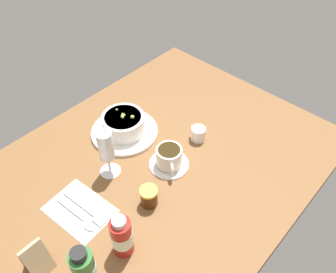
{
  "coord_description": "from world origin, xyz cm",
  "views": [
    {
      "loc": [
        49.48,
        49.73,
        83.51
      ],
      "look_at": [
        -4.92,
        -0.04,
        8.44
      ],
      "focal_mm": 36.91,
      "sensor_mm": 36.0,
      "label": 1
    }
  ],
  "objects_px": {
    "sauce_bottle_red": "(122,236)",
    "menu_card": "(35,257)",
    "porridge_bowl": "(124,125)",
    "cutlery_setting": "(81,211)",
    "coffee_cup": "(169,158)",
    "jam_jar": "(149,197)",
    "sauce_bottle_green": "(85,269)",
    "creamer_jug": "(198,133)",
    "wine_glass": "(106,148)"
  },
  "relations": [
    {
      "from": "cutlery_setting",
      "to": "wine_glass",
      "type": "xyz_separation_m",
      "value": [
        -0.15,
        -0.05,
        0.1
      ]
    },
    {
      "from": "cutlery_setting",
      "to": "creamer_jug",
      "type": "xyz_separation_m",
      "value": [
        -0.44,
        0.06,
        0.02
      ]
    },
    {
      "from": "cutlery_setting",
      "to": "coffee_cup",
      "type": "xyz_separation_m",
      "value": [
        -0.29,
        0.07,
        0.03
      ]
    },
    {
      "from": "coffee_cup",
      "to": "creamer_jug",
      "type": "relative_size",
      "value": 2.15
    },
    {
      "from": "sauce_bottle_green",
      "to": "porridge_bowl",
      "type": "bearing_deg",
      "value": -142.09
    },
    {
      "from": "cutlery_setting",
      "to": "jam_jar",
      "type": "relative_size",
      "value": 3.16
    },
    {
      "from": "porridge_bowl",
      "to": "creamer_jug",
      "type": "relative_size",
      "value": 3.88
    },
    {
      "from": "creamer_jug",
      "to": "menu_card",
      "type": "relative_size",
      "value": 0.55
    },
    {
      "from": "wine_glass",
      "to": "cutlery_setting",
      "type": "bearing_deg",
      "value": 17.46
    },
    {
      "from": "wine_glass",
      "to": "sauce_bottle_green",
      "type": "relative_size",
      "value": 1.09
    },
    {
      "from": "coffee_cup",
      "to": "creamer_jug",
      "type": "bearing_deg",
      "value": -177.67
    },
    {
      "from": "coffee_cup",
      "to": "creamer_jug",
      "type": "distance_m",
      "value": 0.15
    },
    {
      "from": "creamer_jug",
      "to": "jam_jar",
      "type": "relative_size",
      "value": 0.95
    },
    {
      "from": "jam_jar",
      "to": "menu_card",
      "type": "bearing_deg",
      "value": -11.93
    },
    {
      "from": "jam_jar",
      "to": "sauce_bottle_red",
      "type": "height_order",
      "value": "sauce_bottle_red"
    },
    {
      "from": "porridge_bowl",
      "to": "jam_jar",
      "type": "height_order",
      "value": "porridge_bowl"
    },
    {
      "from": "sauce_bottle_red",
      "to": "sauce_bottle_green",
      "type": "bearing_deg",
      "value": 0.48
    },
    {
      "from": "porridge_bowl",
      "to": "cutlery_setting",
      "type": "height_order",
      "value": "porridge_bowl"
    },
    {
      "from": "sauce_bottle_red",
      "to": "sauce_bottle_green",
      "type": "relative_size",
      "value": 0.91
    },
    {
      "from": "sauce_bottle_green",
      "to": "menu_card",
      "type": "bearing_deg",
      "value": -63.7
    },
    {
      "from": "porridge_bowl",
      "to": "sauce_bottle_red",
      "type": "xyz_separation_m",
      "value": [
        0.29,
        0.31,
        0.03
      ]
    },
    {
      "from": "cutlery_setting",
      "to": "wine_glass",
      "type": "height_order",
      "value": "wine_glass"
    },
    {
      "from": "porridge_bowl",
      "to": "wine_glass",
      "type": "distance_m",
      "value": 0.18
    },
    {
      "from": "porridge_bowl",
      "to": "wine_glass",
      "type": "relative_size",
      "value": 1.36
    },
    {
      "from": "porridge_bowl",
      "to": "cutlery_setting",
      "type": "xyz_separation_m",
      "value": [
        0.29,
        0.14,
        -0.03
      ]
    },
    {
      "from": "sauce_bottle_red",
      "to": "menu_card",
      "type": "height_order",
      "value": "sauce_bottle_red"
    },
    {
      "from": "cutlery_setting",
      "to": "sauce_bottle_red",
      "type": "distance_m",
      "value": 0.18
    },
    {
      "from": "creamer_jug",
      "to": "wine_glass",
      "type": "height_order",
      "value": "wine_glass"
    },
    {
      "from": "jam_jar",
      "to": "menu_card",
      "type": "relative_size",
      "value": 0.58
    },
    {
      "from": "jam_jar",
      "to": "cutlery_setting",
      "type": "bearing_deg",
      "value": -39.33
    },
    {
      "from": "creamer_jug",
      "to": "jam_jar",
      "type": "xyz_separation_m",
      "value": [
        0.29,
        0.06,
        0.01
      ]
    },
    {
      "from": "wine_glass",
      "to": "menu_card",
      "type": "height_order",
      "value": "wine_glass"
    },
    {
      "from": "sauce_bottle_red",
      "to": "coffee_cup",
      "type": "bearing_deg",
      "value": -160.08
    },
    {
      "from": "porridge_bowl",
      "to": "wine_glass",
      "type": "bearing_deg",
      "value": 32.57
    },
    {
      "from": "creamer_jug",
      "to": "coffee_cup",
      "type": "bearing_deg",
      "value": 2.33
    },
    {
      "from": "cutlery_setting",
      "to": "creamer_jug",
      "type": "bearing_deg",
      "value": 171.9
    },
    {
      "from": "porridge_bowl",
      "to": "coffee_cup",
      "type": "xyz_separation_m",
      "value": [
        0.0,
        0.21,
        -0.0
      ]
    },
    {
      "from": "coffee_cup",
      "to": "creamer_jug",
      "type": "height_order",
      "value": "coffee_cup"
    },
    {
      "from": "coffee_cup",
      "to": "sauce_bottle_red",
      "type": "distance_m",
      "value": 0.3
    },
    {
      "from": "cutlery_setting",
      "to": "jam_jar",
      "type": "xyz_separation_m",
      "value": [
        -0.15,
        0.12,
        0.03
      ]
    },
    {
      "from": "porridge_bowl",
      "to": "sauce_bottle_green",
      "type": "xyz_separation_m",
      "value": [
        0.4,
        0.31,
        0.03
      ]
    },
    {
      "from": "cutlery_setting",
      "to": "creamer_jug",
      "type": "distance_m",
      "value": 0.45
    },
    {
      "from": "coffee_cup",
      "to": "menu_card",
      "type": "relative_size",
      "value": 1.19
    },
    {
      "from": "menu_card",
      "to": "coffee_cup",
      "type": "bearing_deg",
      "value": 178.38
    },
    {
      "from": "coffee_cup",
      "to": "cutlery_setting",
      "type": "bearing_deg",
      "value": -13.29
    },
    {
      "from": "wine_glass",
      "to": "sauce_bottle_red",
      "type": "height_order",
      "value": "wine_glass"
    },
    {
      "from": "coffee_cup",
      "to": "menu_card",
      "type": "xyz_separation_m",
      "value": [
        0.46,
        -0.01,
        0.02
      ]
    },
    {
      "from": "sauce_bottle_green",
      "to": "menu_card",
      "type": "distance_m",
      "value": 0.13
    },
    {
      "from": "wine_glass",
      "to": "menu_card",
      "type": "distance_m",
      "value": 0.34
    },
    {
      "from": "sauce_bottle_red",
      "to": "sauce_bottle_green",
      "type": "distance_m",
      "value": 0.11
    }
  ]
}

